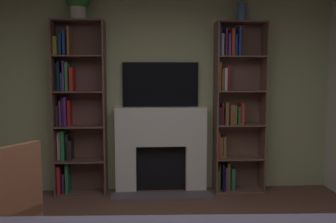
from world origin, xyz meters
TOP-DOWN VIEW (x-y plane):
  - wall_back_accent at (0.00, 2.73)m, footprint 4.78×0.06m
  - fireplace at (0.00, 2.58)m, footprint 1.31×0.52m
  - tv at (0.00, 2.67)m, footprint 1.01×0.06m
  - bookshelf_left at (-1.14, 2.58)m, footprint 0.66×0.32m
  - bookshelf_right at (0.98, 2.59)m, footprint 0.66×0.31m
  - vase_with_flowers at (1.05, 2.55)m, footprint 0.12×0.12m

SIDE VIEW (x-z plane):
  - fireplace at x=0.00m, z-range 0.03..1.18m
  - bookshelf_right at x=0.98m, z-range 0.00..2.26m
  - bookshelf_left at x=-1.14m, z-range 0.00..2.26m
  - wall_back_accent at x=0.00m, z-range 0.00..2.85m
  - tv at x=0.00m, z-range 1.15..1.74m
  - vase_with_flowers at x=1.05m, z-range 2.20..2.61m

